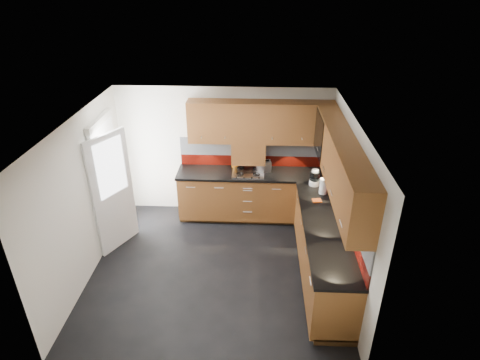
{
  "coord_description": "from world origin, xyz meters",
  "views": [
    {
      "loc": [
        0.6,
        -4.89,
        4.16
      ],
      "look_at": [
        0.34,
        0.65,
        1.23
      ],
      "focal_mm": 30.0,
      "sensor_mm": 36.0,
      "label": 1
    }
  ],
  "objects_px": {
    "food_processor": "(315,178)",
    "toaster": "(263,166)",
    "gas_hob": "(248,172)",
    "utensil_pot": "(235,162)"
  },
  "relations": [
    {
      "from": "utensil_pot",
      "to": "food_processor",
      "type": "bearing_deg",
      "value": -24.67
    },
    {
      "from": "gas_hob",
      "to": "food_processor",
      "type": "relative_size",
      "value": 1.95
    },
    {
      "from": "gas_hob",
      "to": "utensil_pot",
      "type": "relative_size",
      "value": 1.28
    },
    {
      "from": "gas_hob",
      "to": "toaster",
      "type": "height_order",
      "value": "toaster"
    },
    {
      "from": "toaster",
      "to": "food_processor",
      "type": "distance_m",
      "value": 0.99
    },
    {
      "from": "gas_hob",
      "to": "toaster",
      "type": "bearing_deg",
      "value": 21.5
    },
    {
      "from": "toaster",
      "to": "food_processor",
      "type": "relative_size",
      "value": 1.02
    },
    {
      "from": "gas_hob",
      "to": "food_processor",
      "type": "bearing_deg",
      "value": -19.16
    },
    {
      "from": "utensil_pot",
      "to": "food_processor",
      "type": "distance_m",
      "value": 1.5
    },
    {
      "from": "food_processor",
      "to": "toaster",
      "type": "bearing_deg",
      "value": 149.95
    }
  ]
}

